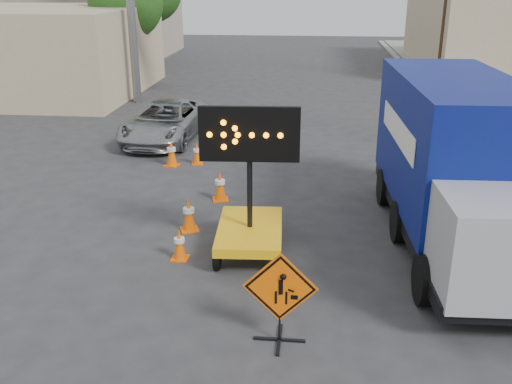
# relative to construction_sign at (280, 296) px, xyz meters

# --- Properties ---
(ground) EXTENTS (100.00, 100.00, 0.00)m
(ground) POSITION_rel_construction_sign_xyz_m (-1.04, -0.48, -0.81)
(ground) COLOR #2D2D30
(ground) RESTS_ON ground
(curb_right) EXTENTS (0.40, 60.00, 0.12)m
(curb_right) POSITION_rel_construction_sign_xyz_m (6.16, 14.52, -0.75)
(curb_right) COLOR gray
(curb_right) RESTS_ON ground
(storefront_left_far) EXTENTS (12.00, 10.00, 4.40)m
(storefront_left_far) POSITION_rel_construction_sign_xyz_m (-16.04, 33.52, 1.39)
(storefront_left_far) COLOR #A09585
(storefront_left_far) RESTS_ON ground
(building_right_far) EXTENTS (10.00, 14.00, 4.60)m
(building_right_far) POSITION_rel_construction_sign_xyz_m (11.96, 29.52, 1.49)
(building_right_far) COLOR #C1AB8B
(building_right_far) RESTS_ON ground
(tree_left_near) EXTENTS (3.71, 3.71, 6.03)m
(tree_left_near) POSITION_rel_construction_sign_xyz_m (-9.04, 21.52, 3.35)
(tree_left_near) COLOR #412B1C
(tree_left_near) RESTS_ON ground
(construction_sign) EXTENTS (1.16, 0.82, 1.53)m
(construction_sign) POSITION_rel_construction_sign_xyz_m (0.00, 0.00, 0.00)
(construction_sign) COLOR black
(construction_sign) RESTS_ON ground
(arrow_board) EXTENTS (1.95, 2.23, 3.08)m
(arrow_board) POSITION_rel_construction_sign_xyz_m (-0.80, 3.02, -0.13)
(arrow_board) COLOR yellow
(arrow_board) RESTS_ON ground
(pickup_truck) EXTENTS (2.53, 4.90, 1.32)m
(pickup_truck) POSITION_rel_construction_sign_xyz_m (-4.66, 11.38, -0.15)
(pickup_truck) COLOR #A0A3A7
(pickup_truck) RESTS_ON ground
(box_truck) EXTENTS (2.54, 7.34, 3.45)m
(box_truck) POSITION_rel_construction_sign_xyz_m (3.37, 3.90, 0.75)
(box_truck) COLOR black
(box_truck) RESTS_ON ground
(cone_a) EXTENTS (0.35, 0.35, 0.66)m
(cone_a) POSITION_rel_construction_sign_xyz_m (-2.17, 2.58, -0.48)
(cone_a) COLOR #FF6105
(cone_a) RESTS_ON ground
(cone_b) EXTENTS (0.51, 0.51, 0.77)m
(cone_b) POSITION_rel_construction_sign_xyz_m (-2.27, 3.97, -0.43)
(cone_b) COLOR #FF6105
(cone_b) RESTS_ON ground
(cone_c) EXTENTS (0.48, 0.48, 0.78)m
(cone_c) POSITION_rel_construction_sign_xyz_m (-1.87, 5.87, -0.42)
(cone_c) COLOR #FF6105
(cone_c) RESTS_ON ground
(cone_d) EXTENTS (0.40, 0.40, 0.68)m
(cone_d) POSITION_rel_construction_sign_xyz_m (-3.05, 8.79, -0.47)
(cone_d) COLOR #FF6105
(cone_d) RESTS_ON ground
(cone_e) EXTENTS (0.50, 0.50, 0.81)m
(cone_e) POSITION_rel_construction_sign_xyz_m (-3.77, 8.53, -0.41)
(cone_e) COLOR #FF6105
(cone_e) RESTS_ON ground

